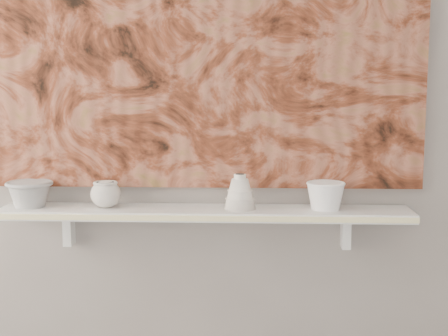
# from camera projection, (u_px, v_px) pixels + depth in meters

# --- Properties ---
(wall_back) EXTENTS (3.60, 0.00, 3.60)m
(wall_back) POSITION_uv_depth(u_px,v_px,m) (206.00, 84.00, 2.16)
(wall_back) COLOR slate
(wall_back) RESTS_ON floor
(shelf) EXTENTS (1.40, 0.18, 0.03)m
(shelf) POSITION_uv_depth(u_px,v_px,m) (205.00, 213.00, 2.12)
(shelf) COLOR silver
(shelf) RESTS_ON wall_back
(shelf_stripe) EXTENTS (1.40, 0.01, 0.02)m
(shelf_stripe) POSITION_uv_depth(u_px,v_px,m) (202.00, 219.00, 2.03)
(shelf_stripe) COLOR beige
(shelf_stripe) RESTS_ON shelf
(bracket_left) EXTENTS (0.03, 0.06, 0.12)m
(bracket_left) POSITION_uv_depth(u_px,v_px,m) (69.00, 228.00, 2.22)
(bracket_left) COLOR silver
(bracket_left) RESTS_ON wall_back
(bracket_right) EXTENTS (0.03, 0.06, 0.12)m
(bracket_right) POSITION_uv_depth(u_px,v_px,m) (346.00, 231.00, 2.18)
(bracket_right) COLOR silver
(bracket_right) RESTS_ON wall_back
(painting) EXTENTS (1.50, 0.02, 1.10)m
(painting) POSITION_uv_depth(u_px,v_px,m) (206.00, 28.00, 2.12)
(painting) COLOR brown
(painting) RESTS_ON wall_back
(house_motif) EXTENTS (0.09, 0.00, 0.08)m
(house_motif) POSITION_uv_depth(u_px,v_px,m) (337.00, 119.00, 2.13)
(house_motif) COLOR black
(house_motif) RESTS_ON painting
(bowl_grey) EXTENTS (0.19, 0.19, 0.09)m
(bowl_grey) POSITION_uv_depth(u_px,v_px,m) (30.00, 194.00, 2.14)
(bowl_grey) COLOR #9D9D9A
(bowl_grey) RESTS_ON shelf
(cup_cream) EXTENTS (0.13, 0.13, 0.09)m
(cup_cream) POSITION_uv_depth(u_px,v_px,m) (106.00, 194.00, 2.13)
(cup_cream) COLOR beige
(cup_cream) RESTS_ON shelf
(bell_vessel) EXTENTS (0.14, 0.14, 0.12)m
(bell_vessel) POSITION_uv_depth(u_px,v_px,m) (240.00, 191.00, 2.11)
(bell_vessel) COLOR silver
(bell_vessel) RESTS_ON shelf
(bowl_white) EXTENTS (0.14, 0.14, 0.10)m
(bowl_white) POSITION_uv_depth(u_px,v_px,m) (326.00, 196.00, 2.10)
(bowl_white) COLOR white
(bowl_white) RESTS_ON shelf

